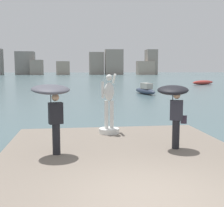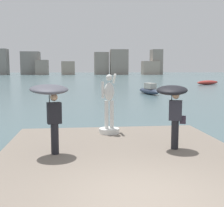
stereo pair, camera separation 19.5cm
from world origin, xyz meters
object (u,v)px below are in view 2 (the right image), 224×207
Objects in this scene: onlooker_right at (173,100)px; boat_mid at (149,90)px; onlooker_left at (51,99)px; statue_white_figure at (109,112)px; boat_near at (208,82)px.

boat_mid is (4.94, 23.75, -1.42)m from onlooker_right.
onlooker_left is 25.46m from boat_mid.
onlooker_right is (1.70, -2.35, 0.66)m from statue_white_figure.
boat_near is at bearing 50.64° from boat_mid.
boat_near is 24.18m from boat_mid.
boat_near is (20.27, 42.44, -1.49)m from onlooker_right.
onlooker_left is 0.41× the size of boat_mid.
onlooker_right reaches higher than boat_near.
statue_white_figure is 1.11× the size of onlooker_left.
onlooker_right is at bearing -54.17° from statue_white_figure.
onlooker_left is 1.03× the size of onlooker_right.
onlooker_left reaches higher than boat_mid.
boat_mid is at bearing 70.40° from onlooker_left.
statue_white_figure is at bearing 125.83° from onlooker_right.
boat_mid reaches higher than boat_near.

